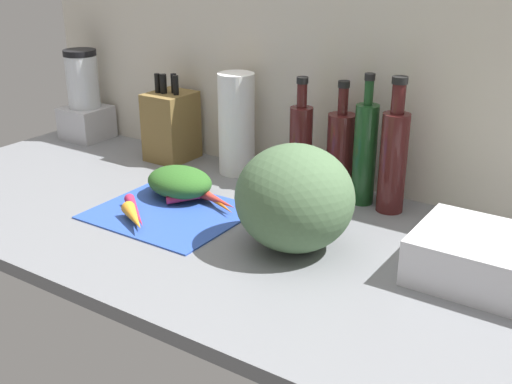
{
  "coord_description": "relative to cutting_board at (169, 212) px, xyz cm",
  "views": [
    {
      "loc": [
        86.9,
        -106.75,
        61.6
      ],
      "look_at": [
        14.69,
        1.99,
        8.71
      ],
      "focal_mm": 44.3,
      "sensor_mm": 36.0,
      "label": 1
    }
  ],
  "objects": [
    {
      "name": "carrot_greens_pile",
      "position": [
        -3.87,
        8.68,
        4.11
      ],
      "size": [
        17.55,
        13.5,
        7.43
      ],
      "primitive_type": "ellipsoid",
      "color": "#2D6023",
      "rests_on": "cutting_board"
    },
    {
      "name": "bottle_0",
      "position": [
        18.23,
        30.73,
        11.61
      ],
      "size": [
        5.9,
        5.9,
        29.72
      ],
      "color": "#471919",
      "rests_on": "ground_plane"
    },
    {
      "name": "blender_appliance",
      "position": [
        -62.75,
        31.92,
        12.02
      ],
      "size": [
        13.54,
        13.54,
        28.82
      ],
      "color": "#B2B2B7",
      "rests_on": "ground_plane"
    },
    {
      "name": "carrot_6",
      "position": [
        -6.57,
        10.98,
        1.87
      ],
      "size": [
        14.5,
        6.41,
        2.95
      ],
      "primitive_type": "cone",
      "rotation": [
        0.0,
        1.57,
        0.25
      ],
      "color": "orange",
      "rests_on": "cutting_board"
    },
    {
      "name": "carrot_2",
      "position": [
        -1.37,
        -10.41,
        2.05
      ],
      "size": [
        12.28,
        9.65,
        3.31
      ],
      "primitive_type": "cone",
      "rotation": [
        0.0,
        1.57,
        -0.58
      ],
      "color": "orange",
      "rests_on": "cutting_board"
    },
    {
      "name": "carrot_3",
      "position": [
        8.0,
        8.46,
        1.51
      ],
      "size": [
        15.0,
        8.9,
        2.23
      ],
      "primitive_type": "cone",
      "rotation": [
        0.0,
        1.57,
        -0.46
      ],
      "color": "orange",
      "rests_on": "cutting_board"
    },
    {
      "name": "carrot_5",
      "position": [
        0.94,
        6.8,
        1.45
      ],
      "size": [
        9.47,
        10.0,
        2.09
      ],
      "primitive_type": "cone",
      "rotation": [
        0.0,
        1.57,
        0.82
      ],
      "color": "#B2264C",
      "rests_on": "cutting_board"
    },
    {
      "name": "carrot_4",
      "position": [
        7.01,
        8.78,
        1.96
      ],
      "size": [
        15.59,
        6.69,
        3.11
      ],
      "primitive_type": "cone",
      "rotation": [
        0.0,
        1.57,
        -0.24
      ],
      "color": "red",
      "rests_on": "cutting_board"
    },
    {
      "name": "bottle_1",
      "position": [
        27.86,
        34.15,
        10.82
      ],
      "size": [
        7.13,
        7.13,
        29.28
      ],
      "color": "#471919",
      "rests_on": "ground_plane"
    },
    {
      "name": "carrot_0",
      "position": [
        -8.92,
        12.86,
        1.89
      ],
      "size": [
        11.01,
        5.13,
        2.98
      ],
      "primitive_type": "cone",
      "rotation": [
        0.0,
        1.57,
        -0.21
      ],
      "color": "#B2264C",
      "rests_on": "cutting_board"
    },
    {
      "name": "paper_towel_roll",
      "position": [
        -3.07,
        32.51,
        13.59
      ],
      "size": [
        10.0,
        10.0,
        27.98
      ],
      "primitive_type": "cylinder",
      "color": "white",
      "rests_on": "ground_plane"
    },
    {
      "name": "bottle_2",
      "position": [
        35.44,
        31.89,
        12.77
      ],
      "size": [
        5.68,
        5.68,
        32.33
      ],
      "color": "#19421E",
      "rests_on": "ground_plane"
    },
    {
      "name": "carrot_1",
      "position": [
        -4.06,
        -7.13,
        1.68
      ],
      "size": [
        15.38,
        12.13,
        2.55
      ],
      "primitive_type": "cone",
      "rotation": [
        0.0,
        1.57,
        -0.63
      ],
      "color": "#B2264C",
      "rests_on": "cutting_board"
    },
    {
      "name": "wall_back",
      "position": [
        6.93,
        41.51,
        29.6
      ],
      "size": [
        170.0,
        3.0,
        60.0
      ],
      "primitive_type": "cube",
      "color": "beige",
      "rests_on": "ground_plane"
    },
    {
      "name": "ground_plane",
      "position": [
        6.93,
        3.01,
        -1.9
      ],
      "size": [
        170.0,
        80.0,
        3.0
      ],
      "primitive_type": "cube",
      "color": "slate"
    },
    {
      "name": "dish_rack",
      "position": [
        72.26,
        9.18,
        4.26
      ],
      "size": [
        28.21,
        21.69,
        9.32
      ],
      "primitive_type": "cube",
      "color": "silver",
      "rests_on": "ground_plane"
    },
    {
      "name": "cutting_board",
      "position": [
        0.0,
        0.0,
        0.0
      ],
      "size": [
        34.55,
        29.9,
        0.8
      ],
      "primitive_type": "cube",
      "color": "#2D51B7",
      "rests_on": "ground_plane"
    },
    {
      "name": "knife_block",
      "position": [
        -25.91,
        31.54,
        9.81
      ],
      "size": [
        11.84,
        13.53,
        25.41
      ],
      "color": "brown",
      "rests_on": "ground_plane"
    },
    {
      "name": "bottle_3",
      "position": [
        43.09,
        31.01,
        12.99
      ],
      "size": [
        6.52,
        6.52,
        32.61
      ],
      "color": "#471919",
      "rests_on": "ground_plane"
    },
    {
      "name": "winter_squash",
      "position": [
        33.67,
        1.31,
        10.92
      ],
      "size": [
        25.2,
        24.55,
        22.64
      ],
      "primitive_type": "ellipsoid",
      "color": "#4C6B47",
      "rests_on": "ground_plane"
    }
  ]
}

